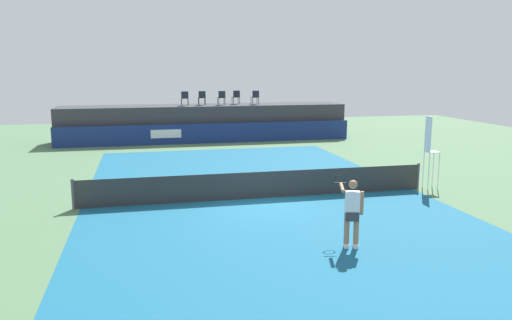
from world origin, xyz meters
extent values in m
plane|color=#4C704C|center=(0.00, 3.00, 0.00)|extent=(48.00, 48.00, 0.00)
cube|color=#16597A|center=(0.00, 0.00, 0.00)|extent=(12.00, 22.00, 0.00)
cube|color=navy|center=(0.00, 13.50, 0.60)|extent=(18.00, 0.20, 1.20)
cube|color=white|center=(-2.55, 13.39, 0.66)|extent=(1.80, 0.02, 0.50)
cube|color=#38383D|center=(0.00, 15.30, 1.10)|extent=(18.00, 2.80, 2.20)
cylinder|color=#1E232D|center=(-1.04, 15.31, 2.42)|extent=(0.04, 0.04, 0.44)
cylinder|color=#1E232D|center=(-1.44, 15.33, 2.42)|extent=(0.04, 0.04, 0.44)
cylinder|color=#1E232D|center=(-1.05, 14.91, 2.42)|extent=(0.04, 0.04, 0.44)
cylinder|color=#1E232D|center=(-1.46, 14.92, 2.42)|extent=(0.04, 0.04, 0.44)
cube|color=#1E232D|center=(-1.25, 15.12, 2.66)|extent=(0.46, 0.46, 0.03)
cube|color=#1E232D|center=(-1.25, 14.91, 2.88)|extent=(0.44, 0.04, 0.42)
cylinder|color=#1E232D|center=(0.05, 15.48, 2.42)|extent=(0.04, 0.04, 0.44)
cylinder|color=#1E232D|center=(-0.36, 15.48, 2.42)|extent=(0.04, 0.04, 0.44)
cylinder|color=#1E232D|center=(0.05, 15.08, 2.42)|extent=(0.04, 0.04, 0.44)
cylinder|color=#1E232D|center=(-0.36, 15.08, 2.42)|extent=(0.04, 0.04, 0.44)
cube|color=#1E232D|center=(-0.16, 15.28, 2.66)|extent=(0.44, 0.44, 0.03)
cube|color=#1E232D|center=(-0.16, 15.07, 2.88)|extent=(0.44, 0.03, 0.42)
cylinder|color=#1E232D|center=(1.29, 15.38, 2.42)|extent=(0.04, 0.04, 0.44)
cylinder|color=#1E232D|center=(0.88, 15.37, 2.42)|extent=(0.04, 0.04, 0.44)
cylinder|color=#1E232D|center=(1.30, 14.97, 2.42)|extent=(0.04, 0.04, 0.44)
cylinder|color=#1E232D|center=(0.89, 14.96, 2.42)|extent=(0.04, 0.04, 0.44)
cube|color=#1E232D|center=(1.09, 15.17, 2.66)|extent=(0.45, 0.45, 0.03)
cube|color=#1E232D|center=(1.09, 14.96, 2.88)|extent=(0.44, 0.03, 0.42)
cylinder|color=#1E232D|center=(2.29, 15.77, 2.42)|extent=(0.04, 0.04, 0.44)
cylinder|color=#1E232D|center=(1.88, 15.75, 2.42)|extent=(0.04, 0.04, 0.44)
cylinder|color=#1E232D|center=(2.31, 15.37, 2.42)|extent=(0.04, 0.04, 0.44)
cylinder|color=#1E232D|center=(1.91, 15.34, 2.42)|extent=(0.04, 0.04, 0.44)
cube|color=#1E232D|center=(2.10, 15.56, 2.66)|extent=(0.47, 0.47, 0.03)
cube|color=#1E232D|center=(2.11, 15.35, 2.88)|extent=(0.44, 0.06, 0.42)
cylinder|color=#1E232D|center=(3.47, 15.34, 2.42)|extent=(0.04, 0.04, 0.44)
cylinder|color=#1E232D|center=(3.06, 15.32, 2.42)|extent=(0.04, 0.04, 0.44)
cylinder|color=#1E232D|center=(3.49, 14.94, 2.42)|extent=(0.04, 0.04, 0.44)
cylinder|color=#1E232D|center=(3.09, 14.91, 2.42)|extent=(0.04, 0.04, 0.44)
cube|color=#1E232D|center=(3.28, 15.13, 2.66)|extent=(0.46, 0.46, 0.03)
cube|color=#1E232D|center=(3.29, 14.92, 2.88)|extent=(0.44, 0.05, 0.42)
cylinder|color=white|center=(6.93, -0.21, 0.70)|extent=(0.04, 0.04, 1.40)
cylinder|color=white|center=(6.94, 0.19, 0.70)|extent=(0.04, 0.04, 1.40)
cylinder|color=white|center=(6.52, -0.19, 0.70)|extent=(0.04, 0.04, 1.40)
cylinder|color=white|center=(6.54, 0.21, 0.70)|extent=(0.04, 0.04, 1.40)
cube|color=white|center=(6.73, 0.00, 1.41)|extent=(0.46, 0.46, 0.03)
cube|color=white|center=(6.52, 0.01, 2.09)|extent=(0.04, 0.44, 1.33)
cube|color=#2D2D2D|center=(0.00, 0.00, 0.47)|extent=(12.40, 0.02, 0.95)
cylinder|color=#4C4C51|center=(-6.20, 0.00, 0.50)|extent=(0.10, 0.10, 1.00)
cylinder|color=#4C4C51|center=(6.20, 0.00, 0.50)|extent=(0.10, 0.10, 1.00)
cube|color=white|center=(1.30, -5.35, 0.05)|extent=(0.19, 0.28, 0.10)
cylinder|color=#997051|center=(1.30, -5.35, 0.51)|extent=(0.14, 0.14, 0.82)
cube|color=white|center=(1.07, -5.28, 0.05)|extent=(0.19, 0.28, 0.10)
cylinder|color=#997051|center=(1.07, -5.28, 0.51)|extent=(0.14, 0.14, 0.82)
cube|color=#333338|center=(1.19, -5.31, 0.84)|extent=(0.39, 0.31, 0.24)
cube|color=silver|center=(1.19, -5.31, 1.20)|extent=(0.40, 0.29, 0.56)
sphere|color=#997051|center=(1.19, -5.31, 1.66)|extent=(0.22, 0.22, 0.22)
cylinder|color=#997051|center=(1.42, -5.38, 1.18)|extent=(0.09, 0.09, 0.60)
cylinder|color=#997051|center=(1.04, -4.99, 1.50)|extent=(0.26, 0.61, 0.14)
cylinder|color=black|center=(1.16, -4.58, 1.53)|extent=(0.30, 0.12, 0.03)
torus|color=black|center=(1.24, -4.31, 1.53)|extent=(0.30, 0.11, 0.30)
sphere|color=#D8EA33|center=(-3.01, 3.85, 0.04)|extent=(0.07, 0.07, 0.07)
camera|label=1|loc=(-3.91, -16.72, 4.54)|focal=35.18mm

